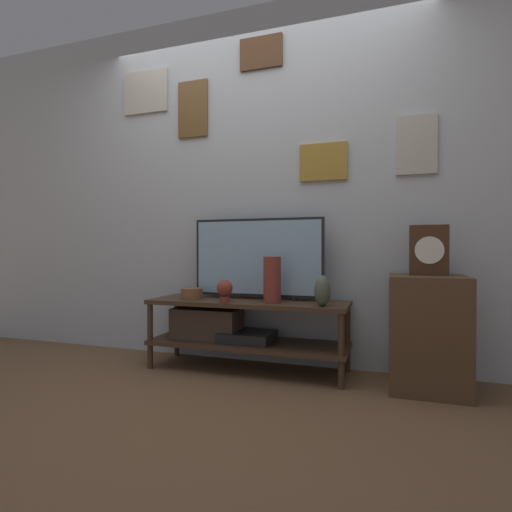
{
  "coord_description": "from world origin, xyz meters",
  "views": [
    {
      "loc": [
        0.95,
        -2.38,
        0.84
      ],
      "look_at": [
        0.06,
        0.26,
        0.8
      ],
      "focal_mm": 28.0,
      "sensor_mm": 36.0,
      "label": 1
    }
  ],
  "objects_px": {
    "television": "(258,258)",
    "vase_urn_stoneware": "(323,291)",
    "decorative_bust": "(225,289)",
    "vase_tall_ceramic": "(272,280)",
    "vase_wide_bowl": "(192,294)",
    "mantel_clock": "(429,250)"
  },
  "relations": [
    {
      "from": "vase_tall_ceramic",
      "to": "mantel_clock",
      "type": "relative_size",
      "value": 1.01
    },
    {
      "from": "decorative_bust",
      "to": "vase_wide_bowl",
      "type": "bearing_deg",
      "value": 162.04
    },
    {
      "from": "vase_urn_stoneware",
      "to": "decorative_bust",
      "type": "xyz_separation_m",
      "value": [
        -0.66,
        -0.02,
        -0.01
      ]
    },
    {
      "from": "vase_wide_bowl",
      "to": "vase_tall_ceramic",
      "type": "xyz_separation_m",
      "value": [
        0.61,
        -0.01,
        0.12
      ]
    },
    {
      "from": "television",
      "to": "vase_wide_bowl",
      "type": "height_order",
      "value": "television"
    },
    {
      "from": "television",
      "to": "decorative_bust",
      "type": "height_order",
      "value": "television"
    },
    {
      "from": "television",
      "to": "vase_wide_bowl",
      "type": "xyz_separation_m",
      "value": [
        -0.45,
        -0.14,
        -0.26
      ]
    },
    {
      "from": "television",
      "to": "decorative_bust",
      "type": "bearing_deg",
      "value": -123.0
    },
    {
      "from": "vase_tall_ceramic",
      "to": "decorative_bust",
      "type": "xyz_separation_m",
      "value": [
        -0.31,
        -0.08,
        -0.07
      ]
    },
    {
      "from": "television",
      "to": "vase_wide_bowl",
      "type": "relative_size",
      "value": 6.04
    },
    {
      "from": "television",
      "to": "vase_urn_stoneware",
      "type": "height_order",
      "value": "television"
    },
    {
      "from": "vase_tall_ceramic",
      "to": "vase_urn_stoneware",
      "type": "relative_size",
      "value": 1.6
    },
    {
      "from": "vase_tall_ceramic",
      "to": "decorative_bust",
      "type": "height_order",
      "value": "vase_tall_ceramic"
    },
    {
      "from": "television",
      "to": "vase_urn_stoneware",
      "type": "xyz_separation_m",
      "value": [
        0.5,
        -0.22,
        -0.2
      ]
    },
    {
      "from": "vase_wide_bowl",
      "to": "vase_tall_ceramic",
      "type": "distance_m",
      "value": 0.62
    },
    {
      "from": "vase_wide_bowl",
      "to": "decorative_bust",
      "type": "distance_m",
      "value": 0.32
    },
    {
      "from": "vase_wide_bowl",
      "to": "vase_urn_stoneware",
      "type": "xyz_separation_m",
      "value": [
        0.96,
        -0.08,
        0.06
      ]
    },
    {
      "from": "vase_tall_ceramic",
      "to": "decorative_bust",
      "type": "bearing_deg",
      "value": -165.23
    },
    {
      "from": "television",
      "to": "decorative_bust",
      "type": "xyz_separation_m",
      "value": [
        -0.16,
        -0.24,
        -0.21
      ]
    },
    {
      "from": "vase_urn_stoneware",
      "to": "mantel_clock",
      "type": "relative_size",
      "value": 0.63
    },
    {
      "from": "decorative_bust",
      "to": "vase_urn_stoneware",
      "type": "bearing_deg",
      "value": 1.69
    },
    {
      "from": "vase_tall_ceramic",
      "to": "vase_urn_stoneware",
      "type": "height_order",
      "value": "vase_tall_ceramic"
    }
  ]
}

